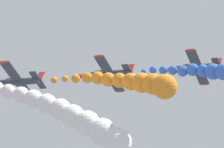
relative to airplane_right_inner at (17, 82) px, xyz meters
The scene contains 6 objects.
smoke_trail_left_inner 21.28m from the airplane_right_inner, 121.56° to the right, with size 3.92×27.54×10.40m.
airplane_right_inner is the anchor object (origin of this frame).
smoke_trail_right_inner 24.10m from the airplane_right_inner, 102.77° to the right, with size 10.25×23.58×5.23m.
airplane_left_outer 15.85m from the airplane_right_inner, 37.48° to the right, with size 8.14×10.35×5.62m.
smoke_trail_left_outer 29.09m from the airplane_right_inner, 69.15° to the right, with size 5.06×16.11×3.49m.
airplane_right_outer 32.65m from the airplane_right_inner, 40.83° to the right, with size 8.04×10.35×5.78m.
Camera 1 is at (-75.16, -40.94, 59.03)m, focal length 81.55 mm.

